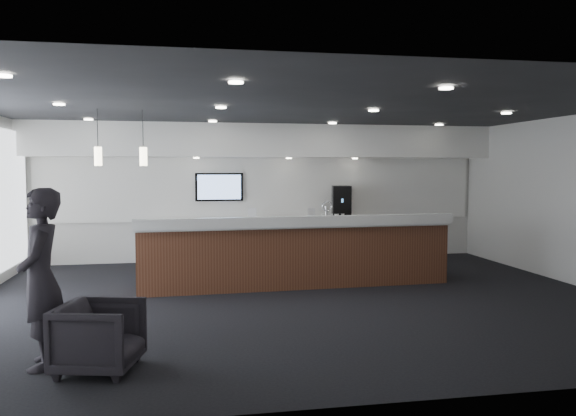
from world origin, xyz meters
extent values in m
plane|color=black|center=(0.00, 0.00, 0.00)|extent=(10.00, 10.00, 0.00)
cube|color=black|center=(0.00, 0.00, 3.00)|extent=(10.00, 8.00, 0.02)
cube|color=silver|center=(0.00, 4.00, 1.50)|extent=(10.00, 0.02, 3.00)
cube|color=white|center=(0.00, 3.55, 2.65)|extent=(10.00, 0.90, 0.70)
cube|color=white|center=(0.00, 3.97, 1.60)|extent=(9.80, 0.06, 1.40)
cube|color=gray|center=(0.00, 3.64, 0.45)|extent=(5.00, 0.60, 0.90)
cube|color=silver|center=(0.00, 3.64, 0.93)|extent=(5.06, 0.66, 0.05)
cylinder|color=silver|center=(-2.00, 3.32, 0.50)|extent=(0.60, 0.02, 0.02)
cylinder|color=silver|center=(-1.00, 3.32, 0.50)|extent=(0.60, 0.02, 0.02)
cylinder|color=silver|center=(0.00, 3.32, 0.50)|extent=(0.60, 0.02, 0.02)
cylinder|color=silver|center=(1.00, 3.32, 0.50)|extent=(0.60, 0.02, 0.02)
cylinder|color=silver|center=(2.00, 3.32, 0.50)|extent=(0.60, 0.02, 0.02)
cube|color=black|center=(-1.00, 3.91, 1.65)|extent=(1.05, 0.07, 0.62)
cube|color=blue|center=(-1.00, 3.87, 1.65)|extent=(0.95, 0.01, 0.54)
cylinder|color=#FCEFC5|center=(-2.40, 0.80, 2.25)|extent=(0.12, 0.12, 0.30)
cylinder|color=#FCEFC5|center=(-3.10, 0.80, 2.25)|extent=(0.12, 0.12, 0.30)
cube|color=#4C2919|center=(0.15, 1.01, 0.53)|extent=(5.43, 0.96, 1.05)
cube|color=silver|center=(0.15, 1.01, 1.08)|extent=(5.51, 1.04, 0.06)
cube|color=silver|center=(0.17, 0.60, 1.17)|extent=(5.48, 0.33, 0.18)
cylinder|color=silver|center=(0.73, 1.14, 1.25)|extent=(0.04, 0.04, 0.28)
torus|color=silver|center=(0.73, 1.08, 1.39)|extent=(0.19, 0.04, 0.19)
cube|color=black|center=(1.74, 3.71, 1.31)|extent=(0.49, 0.53, 0.72)
cube|color=silver|center=(1.74, 3.46, 0.96)|extent=(0.26, 0.12, 0.02)
cube|color=silver|center=(-0.31, 3.56, 1.08)|extent=(0.18, 0.07, 0.25)
cube|color=silver|center=(1.01, 3.56, 1.07)|extent=(0.17, 0.06, 0.23)
imported|color=black|center=(-2.62, -2.72, 0.35)|extent=(0.94, 0.92, 0.71)
imported|color=black|center=(-3.22, -2.48, 0.93)|extent=(0.50, 0.71, 1.86)
imported|color=white|center=(1.86, 3.52, 1.00)|extent=(0.11, 0.11, 0.10)
imported|color=white|center=(1.72, 3.52, 1.00)|extent=(0.16, 0.16, 0.10)
imported|color=white|center=(1.58, 3.52, 1.00)|extent=(0.14, 0.14, 0.10)
imported|color=white|center=(1.44, 3.52, 1.00)|extent=(0.14, 0.14, 0.10)
imported|color=white|center=(1.30, 3.52, 1.00)|extent=(0.15, 0.15, 0.10)
camera|label=1|loc=(-1.75, -8.54, 2.05)|focal=35.00mm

